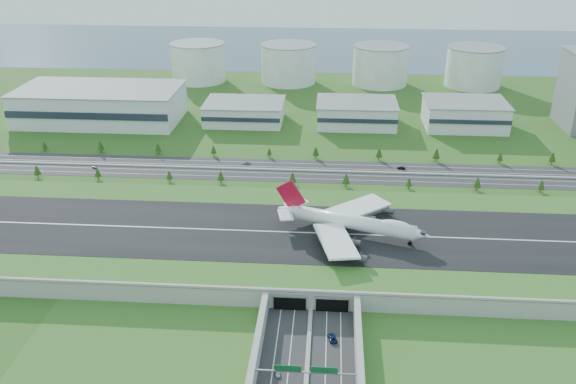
# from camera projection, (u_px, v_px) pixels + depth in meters

# --- Properties ---
(ground) EXTENTS (1200.00, 1200.00, 0.00)m
(ground) POSITION_uv_depth(u_px,v_px,m) (315.00, 248.00, 291.27)
(ground) COLOR #1F4916
(ground) RESTS_ON ground
(airfield_deck) EXTENTS (520.00, 100.00, 9.20)m
(airfield_deck) POSITION_uv_depth(u_px,v_px,m) (315.00, 241.00, 289.46)
(airfield_deck) COLOR gray
(airfield_deck) RESTS_ON ground
(sign_gantry_near) EXTENTS (38.70, 0.70, 9.80)m
(sign_gantry_near) POSITION_uv_depth(u_px,v_px,m) (306.00, 373.00, 202.26)
(sign_gantry_near) COLOR gray
(sign_gantry_near) RESTS_ON ground
(north_expressway) EXTENTS (560.00, 36.00, 0.12)m
(north_expressway) POSITION_uv_depth(u_px,v_px,m) (320.00, 171.00, 377.30)
(north_expressway) COLOR #28282B
(north_expressway) RESTS_ON ground
(tree_row) EXTENTS (506.36, 48.66, 8.48)m
(tree_row) POSITION_uv_depth(u_px,v_px,m) (333.00, 165.00, 374.84)
(tree_row) COLOR #3D2819
(tree_row) RESTS_ON ground
(hangar_west) EXTENTS (120.00, 60.00, 25.00)m
(hangar_west) POSITION_uv_depth(u_px,v_px,m) (101.00, 105.00, 464.82)
(hangar_west) COLOR silver
(hangar_west) RESTS_ON ground
(hangar_mid_a) EXTENTS (58.00, 42.00, 15.00)m
(hangar_mid_a) POSITION_uv_depth(u_px,v_px,m) (244.00, 112.00, 464.20)
(hangar_mid_a) COLOR silver
(hangar_mid_a) RESTS_ON ground
(hangar_mid_b) EXTENTS (58.00, 42.00, 17.00)m
(hangar_mid_b) POSITION_uv_depth(u_px,v_px,m) (356.00, 113.00, 458.19)
(hangar_mid_b) COLOR silver
(hangar_mid_b) RESTS_ON ground
(hangar_mid_c) EXTENTS (58.00, 42.00, 19.00)m
(hangar_mid_c) POSITION_uv_depth(u_px,v_px,m) (464.00, 114.00, 452.50)
(hangar_mid_c) COLOR silver
(hangar_mid_c) RESTS_ON ground
(fuel_tank_a) EXTENTS (50.00, 50.00, 35.00)m
(fuel_tank_a) POSITION_uv_depth(u_px,v_px,m) (198.00, 62.00, 572.68)
(fuel_tank_a) COLOR silver
(fuel_tank_a) RESTS_ON ground
(fuel_tank_b) EXTENTS (50.00, 50.00, 35.00)m
(fuel_tank_b) POSITION_uv_depth(u_px,v_px,m) (288.00, 64.00, 567.08)
(fuel_tank_b) COLOR silver
(fuel_tank_b) RESTS_ON ground
(fuel_tank_c) EXTENTS (50.00, 50.00, 35.00)m
(fuel_tank_c) POSITION_uv_depth(u_px,v_px,m) (380.00, 65.00, 561.49)
(fuel_tank_c) COLOR silver
(fuel_tank_c) RESTS_ON ground
(fuel_tank_d) EXTENTS (50.00, 50.00, 35.00)m
(fuel_tank_d) POSITION_uv_depth(u_px,v_px,m) (474.00, 67.00, 555.89)
(fuel_tank_d) COLOR silver
(fuel_tank_d) RESTS_ON ground
(bay_water) EXTENTS (1200.00, 260.00, 0.06)m
(bay_water) POSITION_uv_depth(u_px,v_px,m) (328.00, 47.00, 726.09)
(bay_water) COLOR #38546B
(bay_water) RESTS_ON ground
(boeing_747) EXTENTS (72.45, 67.41, 23.16)m
(boeing_747) POSITION_uv_depth(u_px,v_px,m) (351.00, 222.00, 284.66)
(boeing_747) COLOR white
(boeing_747) RESTS_ON airfield_deck
(car_0) EXTENTS (2.64, 4.56, 1.46)m
(car_0) POSITION_uv_depth(u_px,v_px,m) (278.00, 373.00, 211.22)
(car_0) COLOR silver
(car_0) RESTS_ON ground
(car_2) EXTENTS (4.29, 6.47, 1.65)m
(car_2) POSITION_uv_depth(u_px,v_px,m) (332.00, 338.00, 228.48)
(car_2) COLOR #0D1A45
(car_2) RESTS_ON ground
(car_4) EXTENTS (4.19, 2.81, 1.32)m
(car_4) POSITION_uv_depth(u_px,v_px,m) (95.00, 167.00, 381.52)
(car_4) COLOR slate
(car_4) RESTS_ON ground
(car_5) EXTENTS (5.40, 3.03, 1.69)m
(car_5) POSITION_uv_depth(u_px,v_px,m) (401.00, 168.00, 380.15)
(car_5) COLOR black
(car_5) RESTS_ON ground
(car_7) EXTENTS (5.30, 2.29, 1.52)m
(car_7) POSITION_uv_depth(u_px,v_px,m) (246.00, 162.00, 388.52)
(car_7) COLOR silver
(car_7) RESTS_ON ground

